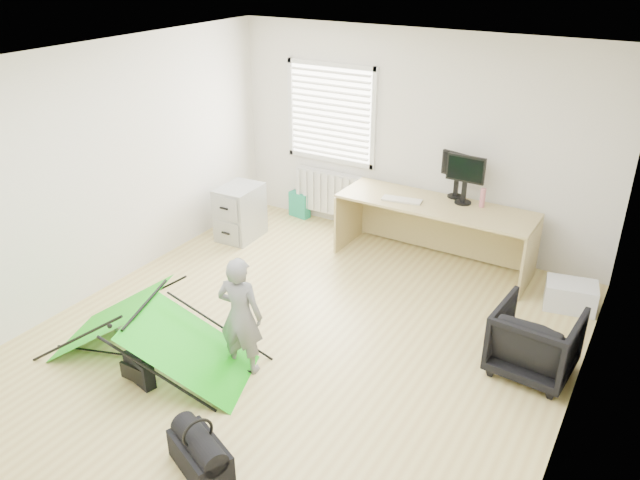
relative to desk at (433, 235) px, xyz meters
The scene contains 18 objects.
ground 2.31m from the desk, 103.23° to the right, with size 5.50×5.50×0.00m, color tan.
back_wall 1.21m from the desk, 133.91° to the left, with size 5.00×0.02×2.70m, color silver.
window 2.13m from the desk, 163.79° to the left, with size 1.20×0.06×1.20m, color silver.
radiator 1.78m from the desk, 165.03° to the left, with size 1.00×0.12×0.60m, color silver.
desk is the anchor object (origin of this frame).
filing_cabinet 2.55m from the desk, 167.30° to the right, with size 0.46×0.61×0.72m, color #999D9E.
monitor_left 0.70m from the desk, 69.83° to the left, with size 0.43×0.09×0.41m, color black.
monitor_right 0.70m from the desk, 35.08° to the left, with size 0.45×0.10×0.43m, color black.
keyboard 0.58m from the desk, 164.02° to the right, with size 0.48×0.16×0.02m, color beige.
thermos 0.73m from the desk, 21.06° to the left, with size 0.06×0.06×0.23m, color #BC6973.
office_chair 2.20m from the desk, 43.98° to the right, with size 0.70×0.72×0.66m, color black.
person 2.95m from the desk, 104.38° to the right, with size 0.42×0.28×1.16m, color slate.
kite 3.55m from the desk, 115.97° to the right, with size 2.01×0.88×0.62m, color #15B611, non-canonical shape.
storage_crate 1.70m from the desk, ahead, with size 0.53×0.37×0.30m, color silver.
tote_bag 2.23m from the desk, 169.01° to the left, with size 0.30×0.13×0.36m, color #1E966E.
laptop_bag 3.77m from the desk, 112.05° to the right, with size 0.36×0.11×0.27m, color black.
white_box 3.72m from the desk, 126.24° to the right, with size 0.11×0.11×0.11m, color silver.
duffel_bag 4.02m from the desk, 93.84° to the right, with size 0.56×0.28×0.24m, color black.
Camera 1 is at (2.80, -4.35, 3.61)m, focal length 35.00 mm.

